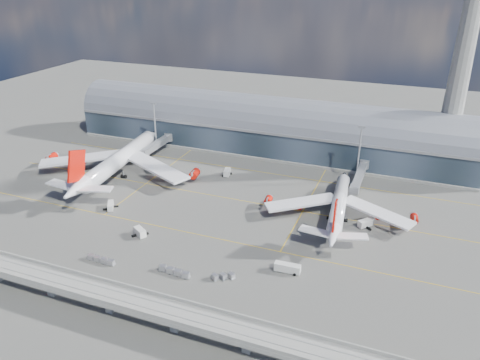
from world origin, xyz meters
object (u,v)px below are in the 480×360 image
(airliner_left, at_px, (117,161))
(service_truck_2, at_px, (287,268))
(service_truck_4, at_px, (227,173))
(control_tower, at_px, (463,57))
(airliner_right, at_px, (339,206))
(service_truck_1, at_px, (140,232))
(floodlight_mast_right, at_px, (359,153))
(service_truck_0, at_px, (111,206))
(service_truck_3, at_px, (366,223))
(cargo_train_2, at_px, (223,276))
(service_truck_5, at_px, (158,169))
(cargo_train_0, at_px, (101,260))
(floodlight_mast_left, at_px, (155,126))
(cargo_train_1, at_px, (174,272))

(airliner_left, bearing_deg, service_truck_2, -31.02)
(service_truck_2, relative_size, service_truck_4, 1.46)
(airliner_left, bearing_deg, control_tower, 17.93)
(airliner_right, xyz_separation_m, service_truck_1, (-62.33, -38.17, -3.41))
(floodlight_mast_right, xyz_separation_m, service_truck_0, (-85.52, -60.04, -12.32))
(service_truck_3, distance_m, service_truck_4, 68.67)
(airliner_left, distance_m, airliner_right, 99.80)
(floodlight_mast_right, bearing_deg, airliner_right, -92.47)
(airliner_left, relative_size, cargo_train_2, 10.92)
(service_truck_0, bearing_deg, floodlight_mast_right, 3.68)
(service_truck_4, xyz_separation_m, service_truck_5, (-31.41, -7.03, -0.12))
(airliner_right, bearing_deg, service_truck_1, -154.10)
(service_truck_4, relative_size, service_truck_5, 0.98)
(service_truck_1, bearing_deg, airliner_left, 73.07)
(service_truck_2, height_order, cargo_train_0, service_truck_2)
(floodlight_mast_right, xyz_separation_m, airliner_right, (-1.51, -35.08, -8.71))
(airliner_right, distance_m, service_truck_1, 73.17)
(service_truck_1, relative_size, cargo_train_0, 0.55)
(floodlight_mast_left, distance_m, floodlight_mast_right, 100.00)
(service_truck_5, bearing_deg, service_truck_1, -114.50)
(airliner_right, bearing_deg, floodlight_mast_right, 81.95)
(control_tower, height_order, service_truck_2, control_tower)
(control_tower, bearing_deg, service_truck_2, -113.47)
(control_tower, xyz_separation_m, service_truck_5, (-121.72, -49.52, -50.23))
(airliner_left, distance_m, cargo_train_1, 82.34)
(service_truck_2, height_order, cargo_train_1, service_truck_2)
(control_tower, distance_m, cargo_train_1, 148.66)
(floodlight_mast_left, bearing_deg, control_tower, 11.72)
(control_tower, height_order, service_truck_4, control_tower)
(service_truck_1, bearing_deg, cargo_train_1, -94.20)
(airliner_left, height_order, service_truck_3, airliner_left)
(service_truck_3, height_order, cargo_train_1, service_truck_3)
(cargo_train_0, bearing_deg, service_truck_5, 13.77)
(service_truck_4, height_order, service_truck_5, service_truck_4)
(service_truck_1, bearing_deg, cargo_train_2, -77.25)
(airliner_right, bearing_deg, service_truck_2, -107.22)
(control_tower, relative_size, service_truck_5, 18.07)
(service_truck_0, height_order, service_truck_2, service_truck_2)
(airliner_left, xyz_separation_m, cargo_train_0, (34.38, -59.60, -6.01))
(floodlight_mast_left, relative_size, service_truck_1, 4.53)
(control_tower, height_order, cargo_train_0, control_tower)
(control_tower, height_order, floodlight_mast_right, control_tower)
(airliner_left, xyz_separation_m, service_truck_5, (14.53, 10.40, -5.50))
(service_truck_1, xyz_separation_m, service_truck_3, (73.02, 35.16, -0.05))
(airliner_right, height_order, service_truck_5, airliner_right)
(cargo_train_2, bearing_deg, service_truck_0, 95.72)
(service_truck_3, xyz_separation_m, service_truck_4, (-64.48, 23.61, 0.06))
(service_truck_2, height_order, service_truck_5, service_truck_2)
(control_tower, distance_m, cargo_train_0, 165.03)
(floodlight_mast_right, distance_m, service_truck_0, 105.21)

